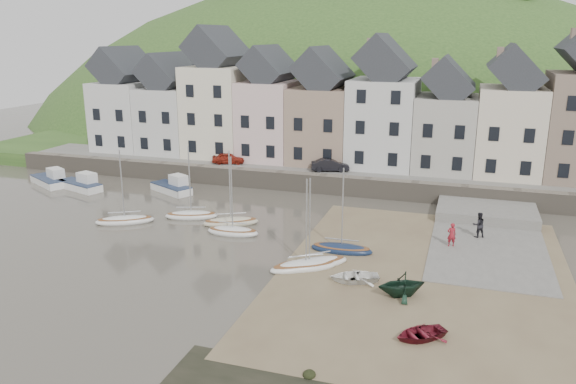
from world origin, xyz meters
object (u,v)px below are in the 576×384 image
(rowboat_green, at_px, (402,284))
(rowboat_red, at_px, (420,333))
(car_left, at_px, (228,158))
(person_red, at_px, (452,235))
(car_right, at_px, (330,165))
(sailboat_0, at_px, (125,220))
(person_dark, at_px, (479,225))
(rowboat_white, at_px, (354,277))

(rowboat_green, relative_size, rowboat_red, 1.04)
(car_left, bearing_deg, person_red, -137.35)
(car_right, bearing_deg, person_red, -155.87)
(sailboat_0, bearing_deg, rowboat_green, -15.90)
(sailboat_0, distance_m, rowboat_green, 23.98)
(person_red, xyz_separation_m, person_dark, (1.85, 2.58, 0.09))
(sailboat_0, distance_m, car_left, 16.60)
(person_dark, distance_m, car_left, 27.76)
(rowboat_white, relative_size, person_red, 1.76)
(rowboat_red, distance_m, car_right, 29.80)
(rowboat_white, height_order, car_left, car_left)
(rowboat_red, xyz_separation_m, person_red, (0.95, 13.63, 0.65))
(rowboat_white, xyz_separation_m, car_right, (-6.90, 21.80, 1.85))
(rowboat_green, distance_m, person_red, 9.42)
(sailboat_0, distance_m, rowboat_white, 20.76)
(car_right, bearing_deg, rowboat_white, 179.92)
(rowboat_red, bearing_deg, person_red, 137.59)
(rowboat_white, bearing_deg, car_left, -160.92)
(person_red, bearing_deg, car_right, -65.26)
(sailboat_0, xyz_separation_m, rowboat_white, (20.04, -5.44, 0.12))
(car_left, relative_size, car_right, 0.89)
(rowboat_green, xyz_separation_m, car_left, (-21.05, 22.93, 1.37))
(rowboat_green, distance_m, car_left, 31.16)
(rowboat_white, height_order, car_right, car_right)
(sailboat_0, bearing_deg, car_right, 51.25)
(rowboat_red, xyz_separation_m, car_right, (-11.42, 27.46, 1.88))
(rowboat_green, relative_size, person_dark, 1.48)
(rowboat_white, height_order, rowboat_green, rowboat_green)
(sailboat_0, bearing_deg, rowboat_red, -24.33)
(person_red, distance_m, car_right, 18.60)
(rowboat_white, bearing_deg, person_dark, 124.72)
(person_dark, xyz_separation_m, car_right, (-14.22, 11.26, 1.14))
(sailboat_0, bearing_deg, car_left, 83.02)
(rowboat_red, relative_size, car_right, 0.72)
(rowboat_white, relative_size, car_left, 0.90)
(rowboat_red, distance_m, person_red, 13.67)
(rowboat_red, bearing_deg, rowboat_green, 159.85)
(sailboat_0, distance_m, rowboat_red, 26.94)
(person_red, relative_size, person_dark, 0.90)
(sailboat_0, height_order, car_right, sailboat_0)
(car_right, bearing_deg, rowboat_red, -175.08)
(rowboat_green, bearing_deg, rowboat_white, -140.43)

